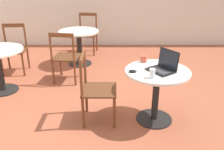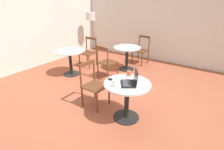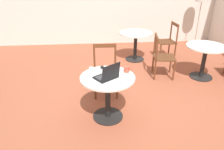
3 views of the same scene
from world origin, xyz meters
TOP-DOWN VIEW (x-y plane):
  - ground_plane at (0.00, 0.00)m, footprint 16.00×16.00m
  - cafe_table_near at (-0.32, -0.58)m, footprint 0.81×0.81m
  - cafe_table_mid at (1.78, 0.65)m, footprint 0.81×0.81m
  - cafe_table_far at (0.53, 1.78)m, footprint 0.81×0.81m
  - chair_near_back at (-0.31, 0.19)m, footprint 0.44×0.44m
  - chair_mid_left at (0.92, 0.78)m, footprint 0.50×0.50m
  - chair_far_right at (1.38, 1.83)m, footprint 0.47×0.47m
  - laptop at (-0.33, -0.64)m, footprint 0.40×0.39m
  - mouse at (-0.39, -0.27)m, footprint 0.06×0.10m
  - mug at (-0.02, -0.44)m, footprint 0.12×0.08m
  - drinking_glass at (-0.55, -0.47)m, footprint 0.07×0.07m

SIDE VIEW (x-z plane):
  - ground_plane at x=0.00m, z-range 0.00..0.00m
  - chair_near_back at x=-0.31m, z-range 0.00..0.91m
  - chair_mid_left at x=0.92m, z-range 0.00..0.91m
  - chair_far_right at x=1.38m, z-range 0.00..0.91m
  - cafe_table_near at x=-0.32m, z-range 0.18..0.89m
  - cafe_table_mid at x=1.78m, z-range 0.18..0.89m
  - cafe_table_far at x=0.53m, z-range 0.18..0.89m
  - mouse at x=-0.39m, z-range 0.71..0.74m
  - mug at x=-0.02m, z-range 0.71..0.80m
  - laptop at x=-0.33m, z-range 0.64..0.89m
  - drinking_glass at x=-0.55m, z-range 0.71..0.82m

